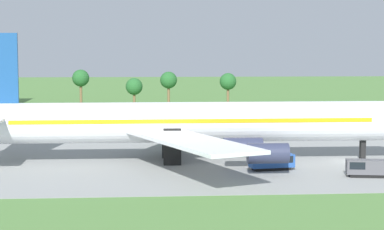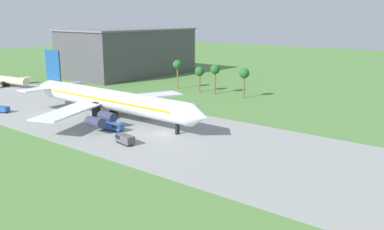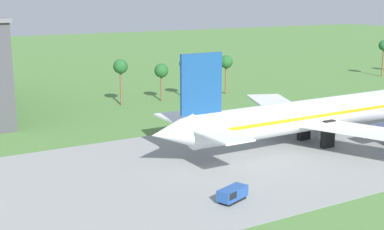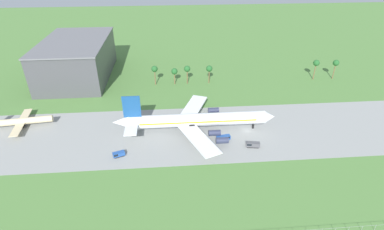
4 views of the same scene
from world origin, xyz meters
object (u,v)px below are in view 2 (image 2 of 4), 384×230
object	(u,v)px
catering_van	(124,139)
baggage_tug	(1,109)
fuel_truck	(113,127)
regional_aircraft	(5,80)
jet_airliner	(108,100)
terminal_building	(128,52)

from	to	relation	value
catering_van	baggage_tug	bearing A→B (deg)	-178.01
baggage_tug	fuel_truck	bearing A→B (deg)	10.17
regional_aircraft	fuel_truck	size ratio (longest dim) A/B	4.41
baggage_tug	catering_van	bearing A→B (deg)	1.99
jet_airliner	catering_van	size ratio (longest dim) A/B	12.33
regional_aircraft	terminal_building	xyz separation A→B (m)	(12.14, 57.10, 8.43)
jet_airliner	fuel_truck	world-z (taller)	jet_airliner
fuel_truck	terminal_building	size ratio (longest dim) A/B	0.10
jet_airliner	regional_aircraft	bearing A→B (deg)	172.94
regional_aircraft	catering_van	xyz separation A→B (m)	(99.22, -23.38, -1.63)
catering_van	terminal_building	bearing A→B (deg)	137.26
regional_aircraft	terminal_building	world-z (taller)	terminal_building
terminal_building	fuel_truck	bearing A→B (deg)	-44.34
fuel_truck	terminal_building	xyz separation A→B (m)	(-76.43, 74.69, 10.09)
baggage_tug	catering_van	size ratio (longest dim) A/B	0.87
regional_aircraft	jet_airliner	bearing A→B (deg)	-7.06
catering_van	regional_aircraft	bearing A→B (deg)	166.74
regional_aircraft	fuel_truck	world-z (taller)	regional_aircraft
regional_aircraft	fuel_truck	distance (m)	90.32
jet_airliner	catering_van	bearing A→B (deg)	-32.12
catering_van	terminal_building	size ratio (longest dim) A/B	0.09
baggage_tug	fuel_truck	world-z (taller)	fuel_truck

